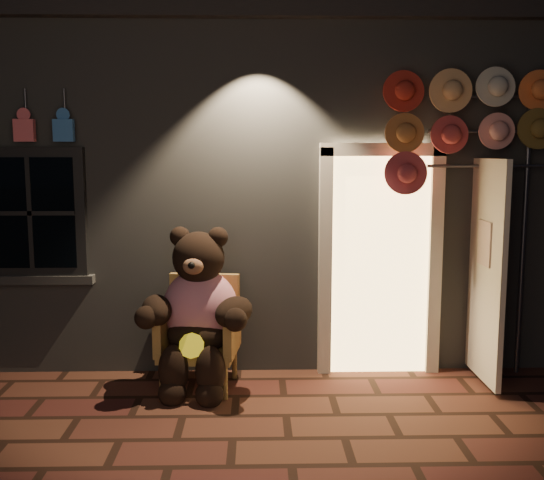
{
  "coord_description": "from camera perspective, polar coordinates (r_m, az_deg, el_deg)",
  "views": [
    {
      "loc": [
        0.18,
        -4.46,
        2.11
      ],
      "look_at": [
        0.32,
        1.0,
        1.35
      ],
      "focal_mm": 42.0,
      "sensor_mm": 36.0,
      "label": 1
    }
  ],
  "objects": [
    {
      "name": "ground",
      "position": [
        4.94,
        -3.55,
        -17.39
      ],
      "size": [
        60.0,
        60.0,
        0.0
      ],
      "primitive_type": "plane",
      "color": "#512D1F",
      "rests_on": "ground"
    },
    {
      "name": "shop_building",
      "position": [
        8.46,
        -2.65,
        5.38
      ],
      "size": [
        7.3,
        5.95,
        3.51
      ],
      "color": "slate",
      "rests_on": "ground"
    },
    {
      "name": "wicker_armchair",
      "position": [
        5.85,
        -6.4,
        -8.16
      ],
      "size": [
        0.75,
        0.69,
        0.99
      ],
      "rotation": [
        0.0,
        0.0,
        -0.12
      ],
      "color": "#A2813E",
      "rests_on": "ground"
    },
    {
      "name": "teddy_bear",
      "position": [
        5.68,
        -6.64,
        -6.44
      ],
      "size": [
        1.07,
        0.89,
        1.49
      ],
      "rotation": [
        0.0,
        0.0,
        -0.12
      ],
      "color": "#C1143C",
      "rests_on": "ground"
    },
    {
      "name": "hat_rack",
      "position": [
        6.05,
        17.22,
        10.06
      ],
      "size": [
        1.68,
        0.22,
        2.84
      ],
      "color": "#59595E",
      "rests_on": "ground"
    }
  ]
}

